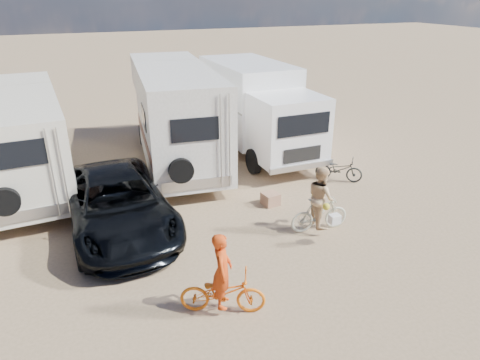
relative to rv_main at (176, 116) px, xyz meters
name	(u,v)px	position (x,y,z in m)	size (l,w,h in m)	color
ground	(242,256)	(-0.22, -7.31, -1.86)	(140.00, 140.00, 0.00)	#A28360
rv_main	(176,116)	(0.00, 0.00, 0.00)	(2.63, 8.32, 3.72)	silver
rv_left	(22,141)	(-5.44, -0.30, -0.25)	(2.58, 8.09, 3.22)	beige
box_truck	(258,110)	(3.47, -0.09, -0.07)	(2.65, 7.32, 3.58)	white
dark_suv	(117,203)	(-2.93, -4.65, -1.06)	(2.68, 5.80, 1.61)	black
bike_man	(223,293)	(-1.39, -9.08, -1.39)	(0.63, 1.81, 0.95)	orange
bike_woman	(319,214)	(2.32, -6.89, -1.35)	(0.48, 1.71, 1.03)	beige
rider_man	(222,278)	(-1.39, -9.08, -1.01)	(0.62, 0.41, 1.71)	#CA3D10
rider_woman	(320,203)	(2.32, -6.89, -0.99)	(0.85, 0.66, 1.75)	tan
bike_parked	(339,169)	(4.86, -4.09, -1.43)	(0.58, 1.66, 0.87)	#262926
cooler	(149,194)	(-1.79, -3.07, -1.66)	(0.49, 0.36, 0.40)	#2A6484
crate	(271,199)	(1.76, -4.91, -1.67)	(0.49, 0.49, 0.39)	#9B6E53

